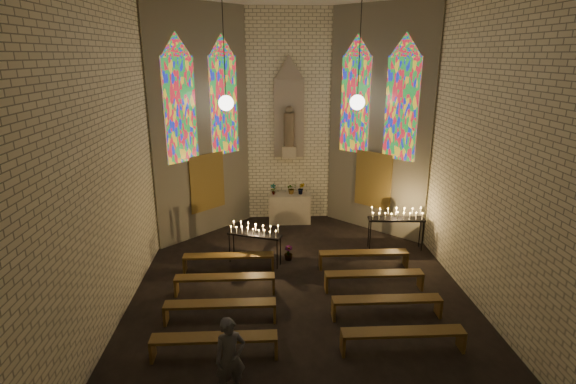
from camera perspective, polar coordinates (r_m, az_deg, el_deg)
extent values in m
plane|color=black|center=(10.61, 1.83, -14.41)|extent=(12.00, 12.00, 0.00)
cube|color=beige|center=(15.17, 0.09, 9.37)|extent=(8.00, 0.02, 7.00)
cube|color=beige|center=(3.72, 10.18, -16.54)|extent=(8.00, 0.02, 7.00)
cube|color=beige|center=(9.78, -22.07, 3.78)|extent=(0.02, 12.00, 7.00)
cube|color=beige|center=(10.41, 24.61, 4.21)|extent=(0.02, 12.00, 7.00)
cube|color=beige|center=(14.05, -11.03, 8.43)|extent=(2.72, 2.72, 7.00)
cube|color=beige|center=(14.35, 11.52, 8.59)|extent=(2.72, 2.72, 7.00)
cube|color=#4C3F8C|center=(13.39, -13.53, 10.02)|extent=(0.78, 0.78, 3.00)
cube|color=#4C3F8C|center=(14.36, -8.14, 10.77)|extent=(0.78, 0.78, 3.00)
cube|color=#4C3F8C|center=(14.59, 8.53, 10.85)|extent=(0.78, 0.78, 3.00)
cube|color=#4C3F8C|center=(13.76, 14.22, 10.16)|extent=(0.78, 0.78, 3.00)
cube|color=brown|center=(14.29, -10.21, 1.23)|extent=(0.95, 0.95, 1.80)
cube|color=brown|center=(14.58, 10.75, 1.52)|extent=(0.95, 0.95, 1.80)
cube|color=gray|center=(15.09, 0.11, 9.33)|extent=(1.00, 0.12, 2.60)
cone|color=gray|center=(14.96, 0.11, 15.60)|extent=(1.00, 1.00, 0.80)
cube|color=beige|center=(15.14, 0.13, 5.13)|extent=(0.45, 0.30, 0.40)
cylinder|color=brown|center=(15.00, 0.13, 7.93)|extent=(0.36, 0.36, 1.10)
sphere|color=brown|center=(14.91, 0.14, 10.40)|extent=(0.26, 0.26, 0.26)
sphere|color=white|center=(13.23, -7.87, 11.12)|extent=(0.44, 0.44, 0.44)
cylinder|color=black|center=(13.16, -8.13, 17.19)|extent=(0.02, 0.02, 2.80)
sphere|color=white|center=(13.45, 8.79, 11.18)|extent=(0.44, 0.44, 0.44)
cylinder|color=black|center=(13.38, 9.08, 17.15)|extent=(0.02, 0.02, 2.80)
cube|color=beige|center=(15.34, 0.19, -2.09)|extent=(1.40, 0.60, 1.00)
imported|color=#4C723F|center=(15.14, -1.89, 0.37)|extent=(0.20, 0.15, 0.37)
imported|color=#4C723F|center=(15.21, 0.45, 0.46)|extent=(0.42, 0.40, 0.37)
imported|color=#4C723F|center=(15.15, 1.69, 0.46)|extent=(0.25, 0.22, 0.41)
imported|color=#4C723F|center=(12.69, 0.04, -7.74)|extent=(0.25, 0.25, 0.42)
cube|color=black|center=(12.27, -4.28, -5.42)|extent=(1.51, 0.85, 0.05)
cylinder|color=black|center=(12.59, -7.43, -7.09)|extent=(0.03, 0.03, 0.83)
cylinder|color=black|center=(12.11, -1.39, -7.96)|extent=(0.03, 0.03, 0.83)
cylinder|color=black|center=(12.82, -6.91, -6.61)|extent=(0.03, 0.03, 0.83)
cylinder|color=black|center=(12.34, -0.97, -7.44)|extent=(0.03, 0.03, 0.83)
cube|color=black|center=(13.49, 13.60, -3.37)|extent=(1.65, 0.49, 0.05)
cylinder|color=black|center=(13.38, 10.40, -5.54)|extent=(0.03, 0.03, 0.91)
cylinder|color=black|center=(13.71, 16.71, -5.43)|extent=(0.03, 0.03, 0.91)
cylinder|color=black|center=(13.66, 10.20, -5.05)|extent=(0.03, 0.03, 0.91)
cylinder|color=black|center=(13.99, 16.39, -4.95)|extent=(0.03, 0.03, 0.91)
cube|color=brown|center=(12.12, -7.56, -8.02)|extent=(2.39, 0.34, 0.06)
cube|color=brown|center=(12.36, -12.98, -8.90)|extent=(0.06, 0.33, 0.43)
cube|color=brown|center=(12.17, -1.96, -8.88)|extent=(0.06, 0.33, 0.43)
cube|color=brown|center=(12.35, 9.58, -7.61)|extent=(2.39, 0.34, 0.06)
cube|color=brown|center=(12.25, 4.13, -8.73)|extent=(0.06, 0.33, 0.43)
cube|color=brown|center=(12.73, 14.72, -8.24)|extent=(0.06, 0.33, 0.43)
cube|color=brown|center=(11.05, -8.03, -10.66)|extent=(2.39, 0.34, 0.06)
cube|color=brown|center=(11.31, -14.00, -11.56)|extent=(0.06, 0.33, 0.43)
cube|color=brown|center=(11.10, -1.85, -11.59)|extent=(0.06, 0.33, 0.43)
cube|color=brown|center=(11.30, 10.87, -10.14)|extent=(2.39, 0.34, 0.06)
cube|color=brown|center=(11.19, 4.88, -11.40)|extent=(0.06, 0.33, 0.43)
cube|color=brown|center=(11.72, 16.46, -10.71)|extent=(0.06, 0.33, 0.43)
cube|color=brown|center=(10.00, -8.62, -13.86)|extent=(2.39, 0.34, 0.06)
cube|color=brown|center=(10.30, -15.26, -14.73)|extent=(0.06, 0.33, 0.43)
cube|color=brown|center=(10.06, -1.71, -14.88)|extent=(0.06, 0.33, 0.43)
cube|color=brown|center=(10.28, 12.45, -13.16)|extent=(2.39, 0.34, 0.06)
cube|color=brown|center=(10.16, 5.80, -14.61)|extent=(0.06, 0.33, 0.43)
cube|color=brown|center=(10.74, 18.57, -13.62)|extent=(0.06, 0.33, 0.43)
cube|color=brown|center=(9.00, -9.37, -17.78)|extent=(2.39, 0.34, 0.06)
cube|color=brown|center=(9.33, -16.83, -18.58)|extent=(0.06, 0.33, 0.43)
cube|color=brown|center=(9.07, -1.54, -18.89)|extent=(0.06, 0.33, 0.43)
cube|color=brown|center=(9.31, 14.42, -16.82)|extent=(2.39, 0.34, 0.06)
cube|color=brown|center=(9.18, 6.96, -18.53)|extent=(0.06, 0.33, 0.43)
cube|color=brown|center=(9.82, 21.15, -17.08)|extent=(0.06, 0.33, 0.43)
imported|color=#4D4E57|center=(7.98, -7.34, -20.20)|extent=(0.62, 0.51, 1.46)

